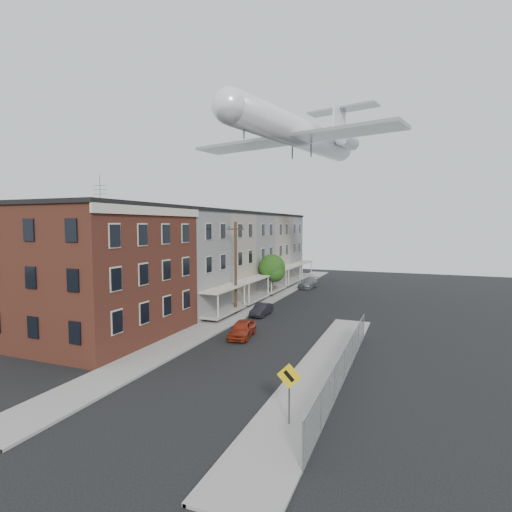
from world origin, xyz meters
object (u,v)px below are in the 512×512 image
(warning_sign, at_px, (289,384))
(airplane, at_px, (300,133))
(car_far, at_px, (308,283))
(street_tree, at_px, (273,269))
(car_mid, at_px, (261,310))
(car_near, at_px, (242,329))
(utility_pole, at_px, (236,267))

(warning_sign, distance_m, airplane, 35.05)
(warning_sign, height_order, car_far, warning_sign)
(street_tree, relative_size, car_mid, 1.49)
(warning_sign, bearing_deg, street_tree, 110.58)
(car_near, bearing_deg, airplane, 83.25)
(warning_sign, relative_size, airplane, 0.10)
(warning_sign, distance_m, car_far, 38.73)
(car_mid, xyz_separation_m, airplane, (0.92, 10.03, 18.66))
(warning_sign, xyz_separation_m, car_near, (-7.40, 11.88, -1.22))
(warning_sign, bearing_deg, airplane, 104.74)
(warning_sign, height_order, car_near, warning_sign)
(utility_pole, bearing_deg, car_near, -62.01)
(car_far, bearing_deg, utility_pole, -92.61)
(car_far, distance_m, airplane, 20.36)
(car_mid, distance_m, airplane, 21.21)
(car_mid, height_order, car_far, car_far)
(airplane, bearing_deg, utility_pole, -108.31)
(utility_pole, relative_size, car_mid, 2.58)
(car_near, bearing_deg, car_far, 84.94)
(warning_sign, relative_size, car_far, 0.62)
(utility_pole, bearing_deg, car_far, 82.31)
(car_near, relative_size, car_far, 0.85)
(warning_sign, distance_m, car_near, 14.05)
(street_tree, height_order, airplane, airplane)
(warning_sign, height_order, airplane, airplane)
(utility_pole, bearing_deg, airplane, 71.69)
(street_tree, distance_m, airplane, 16.10)
(street_tree, xyz_separation_m, car_mid, (2.20, -9.53, -2.87))
(utility_pole, relative_size, car_near, 2.33)
(car_mid, relative_size, airplane, 0.12)
(car_near, xyz_separation_m, car_mid, (-1.27, 7.55, -0.08))
(car_near, height_order, car_far, same)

